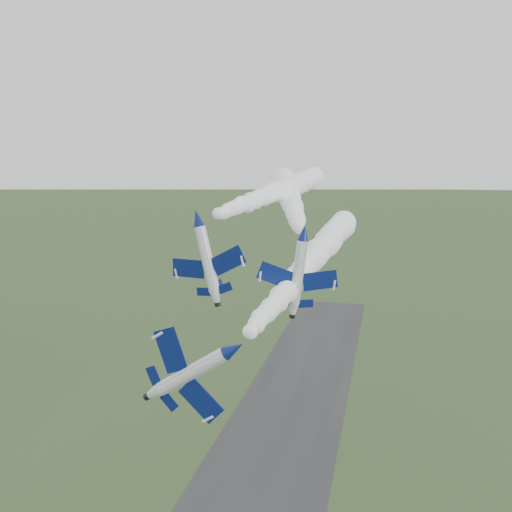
# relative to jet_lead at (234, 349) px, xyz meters

# --- Properties ---
(runway) EXTENTS (24.00, 260.00, 0.04)m
(runway) POSITION_rel_jet_lead_xyz_m (-4.83, 31.17, -36.00)
(runway) COLOR #2D2E30
(runway) RESTS_ON ground
(jet_lead) EXTENTS (6.18, 13.45, 9.43)m
(jet_lead) POSITION_rel_jet_lead_xyz_m (0.00, 0.00, 0.00)
(jet_lead) COLOR white
(smoke_trail_jet_lead) EXTENTS (8.31, 67.35, 5.31)m
(smoke_trail_jet_lead) POSITION_rel_jet_lead_xyz_m (2.91, 36.80, 2.85)
(smoke_trail_jet_lead) COLOR white
(jet_pair_left) EXTENTS (11.53, 13.97, 4.18)m
(jet_pair_left) POSITION_rel_jet_lead_xyz_m (-11.07, 20.92, 11.16)
(jet_pair_left) COLOR white
(smoke_trail_jet_pair_left) EXTENTS (14.37, 53.46, 4.63)m
(smoke_trail_jet_pair_left) POSITION_rel_jet_lead_xyz_m (-5.88, 51.14, 13.07)
(smoke_trail_jet_pair_left) COLOR white
(jet_pair_right) EXTENTS (11.26, 13.23, 3.41)m
(jet_pair_right) POSITION_rel_jet_lead_xyz_m (3.77, 22.58, 9.38)
(jet_pair_right) COLOR white
(smoke_trail_jet_pair_right) EXTENTS (23.77, 69.40, 5.54)m
(smoke_trail_jet_pair_right) POSITION_rel_jet_lead_xyz_m (-4.83, 60.01, 11.55)
(smoke_trail_jet_pair_right) COLOR white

